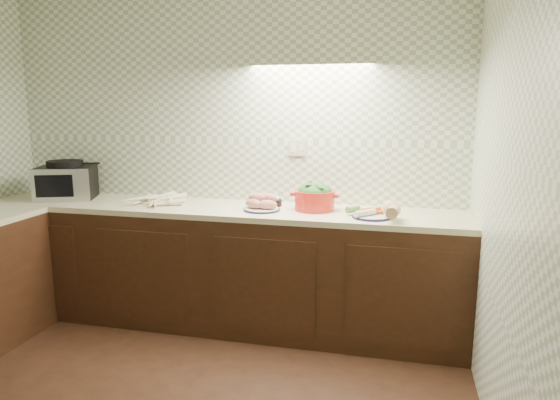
% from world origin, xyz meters
% --- Properties ---
extents(room, '(3.60, 3.60, 2.60)m').
position_xyz_m(room, '(0.00, 0.00, 1.63)').
color(room, black).
rests_on(room, ground).
extents(counter, '(3.60, 3.60, 0.90)m').
position_xyz_m(counter, '(-0.68, 0.68, 0.45)').
color(counter, black).
rests_on(counter, ground).
extents(toaster_oven, '(0.52, 0.46, 0.30)m').
position_xyz_m(toaster_oven, '(-1.27, 1.52, 1.04)').
color(toaster_oven, black).
rests_on(toaster_oven, counter).
extents(parsnip_pile, '(0.43, 0.39, 0.08)m').
position_xyz_m(parsnip_pile, '(-0.51, 1.47, 0.93)').
color(parsnip_pile, beige).
rests_on(parsnip_pile, counter).
extents(sweet_potato_plate, '(0.26, 0.26, 0.12)m').
position_xyz_m(sweet_potato_plate, '(0.37, 1.46, 0.95)').
color(sweet_potato_plate, '#141239').
rests_on(sweet_potato_plate, counter).
extents(onion_bowl, '(0.13, 0.13, 0.10)m').
position_xyz_m(onion_bowl, '(0.40, 1.62, 0.94)').
color(onion_bowl, black).
rests_on(onion_bowl, counter).
extents(dutch_oven, '(0.35, 0.28, 0.20)m').
position_xyz_m(dutch_oven, '(0.73, 1.55, 1.00)').
color(dutch_oven, red).
rests_on(dutch_oven, counter).
extents(veg_plate, '(0.40, 0.28, 0.12)m').
position_xyz_m(veg_plate, '(1.19, 1.39, 0.94)').
color(veg_plate, '#141239').
rests_on(veg_plate, counter).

